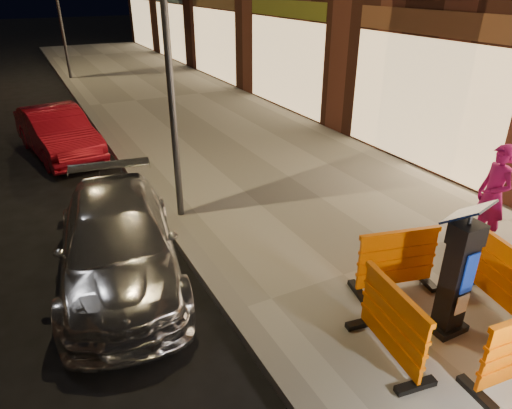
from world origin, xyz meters
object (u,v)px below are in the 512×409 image
car_silver (124,276)px  car_red (62,155)px  barrier_kerbside (392,323)px  barrier_bldgside (503,277)px  parking_kiosk (458,273)px  barrier_back (397,260)px  man (493,196)px

car_silver → car_red: size_ratio=1.11×
barrier_kerbside → car_red: (-2.53, 9.43, -0.62)m
barrier_bldgside → parking_kiosk: bearing=102.5°
barrier_back → barrier_bldgside: size_ratio=1.00×
barrier_bldgside → barrier_kerbside: bearing=102.5°
car_red → man: bearing=-64.6°
barrier_back → car_silver: 4.08m
man → barrier_kerbside: bearing=-53.0°
parking_kiosk → car_silver: (-3.31, 3.25, -0.99)m
barrier_kerbside → car_red: 9.78m
parking_kiosk → car_silver: size_ratio=0.41×
barrier_bldgside → barrier_back: bearing=57.5°
parking_kiosk → barrier_back: parking_kiosk is taller
barrier_kerbside → car_red: barrier_kerbside is taller
barrier_back → barrier_bldgside: 1.34m
barrier_bldgside → car_red: (-4.43, 9.43, -0.62)m
barrier_back → car_silver: bearing=158.8°
barrier_kerbside → car_silver: barrier_kerbside is taller
car_silver → barrier_back: bearing=-25.1°
barrier_kerbside → car_red: bearing=23.6°
parking_kiosk → man: (2.24, 1.24, 0.01)m
barrier_kerbside → man: 3.44m
car_silver → car_red: car_red is taller
parking_kiosk → man: bearing=39.4°
man → car_silver: bearing=-94.1°
barrier_kerbside → man: man is taller
parking_kiosk → car_red: size_ratio=0.45×
barrier_back → car_red: (-3.48, 8.48, -0.62)m
barrier_bldgside → car_silver: barrier_bldgside is taller
car_silver → barrier_kerbside: bearing=-44.4°
parking_kiosk → car_silver: parking_kiosk is taller
barrier_bldgside → car_silver: size_ratio=0.29×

